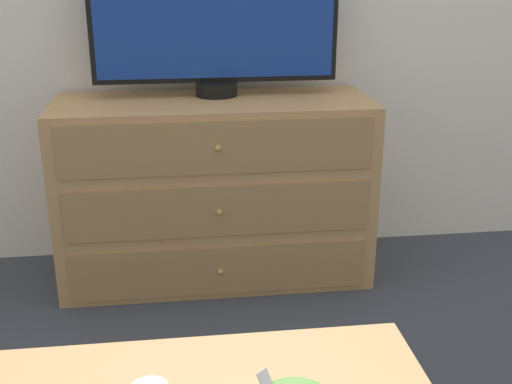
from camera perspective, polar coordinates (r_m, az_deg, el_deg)
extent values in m
plane|color=#383D47|center=(2.95, -2.01, -4.76)|extent=(12.00, 12.00, 0.00)
cube|color=tan|center=(2.57, -3.66, 0.15)|extent=(1.22, 0.45, 0.73)
cube|color=#A1794C|center=(2.46, -3.17, -7.01)|extent=(1.12, 0.01, 0.19)
sphere|color=tan|center=(2.45, -3.16, -7.08)|extent=(0.02, 0.02, 0.02)
cube|color=#A1794C|center=(2.36, -3.29, -1.74)|extent=(1.12, 0.01, 0.19)
sphere|color=tan|center=(2.35, -3.28, -1.80)|extent=(0.02, 0.02, 0.02)
cube|color=#A1794C|center=(2.28, -3.41, 3.95)|extent=(1.12, 0.01, 0.19)
sphere|color=tan|center=(2.27, -3.40, 3.90)|extent=(0.02, 0.02, 0.02)
cylinder|color=black|center=(2.55, -3.54, 9.14)|extent=(0.16, 0.16, 0.05)
cube|color=black|center=(2.51, -3.71, 16.18)|extent=(0.94, 0.04, 0.57)
cube|color=navy|center=(2.49, -3.67, 16.14)|extent=(0.90, 0.01, 0.53)
cube|color=silver|center=(1.11, 0.85, -16.43)|extent=(0.03, 0.03, 0.03)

